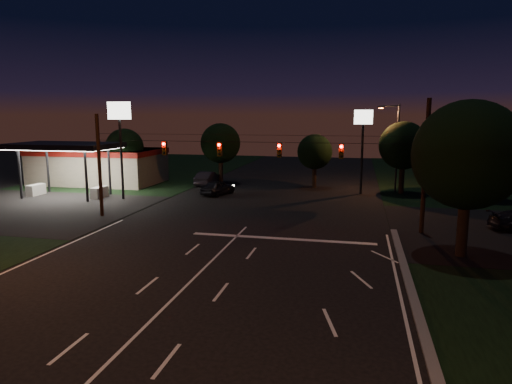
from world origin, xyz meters
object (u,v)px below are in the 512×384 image
(car_oncoming_a, at_px, (218,188))
(car_oncoming_b, at_px, (208,178))
(utility_pole_right, at_px, (421,233))
(tree_right_near, at_px, (468,156))

(car_oncoming_a, xyz_separation_m, car_oncoming_b, (-3.02, 5.78, 0.05))
(utility_pole_right, bearing_deg, tree_right_near, -72.47)
(car_oncoming_b, bearing_deg, car_oncoming_a, 118.69)
(tree_right_near, xyz_separation_m, car_oncoming_a, (-19.51, 16.20, -4.94))
(utility_pole_right, xyz_separation_m, tree_right_near, (1.53, -4.83, 5.68))
(utility_pole_right, height_order, car_oncoming_a, utility_pole_right)
(utility_pole_right, relative_size, car_oncoming_b, 1.89)
(tree_right_near, bearing_deg, car_oncoming_a, 140.29)
(car_oncoming_a, distance_m, car_oncoming_b, 6.52)
(utility_pole_right, height_order, tree_right_near, tree_right_near)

